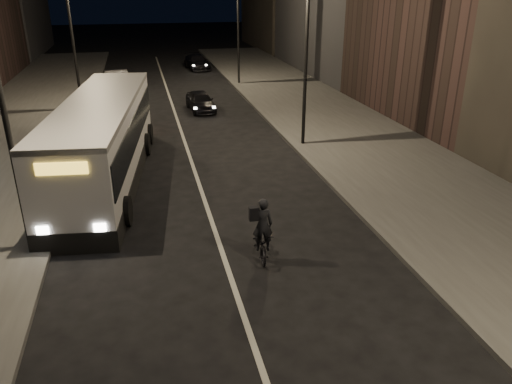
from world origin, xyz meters
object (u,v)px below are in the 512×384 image
city_bus (103,138)px  car_mid (116,80)px  streetlight_right_far (234,12)px  car_far (197,62)px  streetlight_right_mid (301,33)px  cyclist_on_bicycle (261,238)px  car_near (200,101)px  streetlight_left_far (75,21)px  streetlight_left_near (7,71)px

city_bus → car_mid: city_bus is taller
streetlight_right_far → car_mid: 10.05m
streetlight_right_far → car_far: bearing=103.6°
streetlight_right_mid → cyclist_on_bicycle: 11.78m
cyclist_on_bicycle → car_far: cyclist_on_bicycle is taller
city_bus → car_far: bearing=82.2°
streetlight_right_far → cyclist_on_bicycle: 26.69m
car_near → car_far: bearing=78.9°
streetlight_left_far → city_bus: streetlight_left_far is taller
streetlight_left_near → car_near: (6.96, 16.37, -4.75)m
streetlight_left_near → streetlight_left_far: size_ratio=1.00×
streetlight_right_mid → car_near: bearing=113.8°
city_bus → streetlight_right_far: bearing=71.0°
streetlight_right_far → car_near: 9.72m
streetlight_left_near → car_mid: streetlight_left_near is taller
streetlight_left_far → city_bus: 13.07m
streetlight_right_mid → streetlight_left_far: 14.62m
streetlight_right_far → car_near: streetlight_right_far is taller
streetlight_left_far → car_far: bearing=58.5°
streetlight_left_near → cyclist_on_bicycle: size_ratio=4.15×
streetlight_right_mid → car_near: 10.31m
streetlight_left_near → streetlight_left_far: 18.00m
city_bus → car_mid: size_ratio=2.72×
streetlight_right_far → car_mid: streetlight_right_far is taller
streetlight_left_near → streetlight_right_far: bearing=66.0°
streetlight_left_near → streetlight_left_far: same height
car_near → car_far: size_ratio=0.82×
car_far → city_bus: bearing=-111.1°
streetlight_left_near → city_bus: 6.83m
streetlight_left_near → car_near: size_ratio=2.28×
car_far → streetlight_left_near: bearing=-111.7°
city_bus → car_mid: bearing=96.9°
city_bus → car_near: size_ratio=3.48×
streetlight_right_far → cyclist_on_bicycle: (-4.25, -25.92, -4.71)m
streetlight_left_far → car_far: 17.30m
car_near → streetlight_right_mid: bearing=-71.1°
car_mid → car_far: bearing=-136.6°
car_near → car_mid: 9.37m
streetlight_right_far → streetlight_left_far: same height
streetlight_right_mid → car_mid: bearing=119.0°
streetlight_right_far → streetlight_left_far: 12.24m
streetlight_right_far → streetlight_left_far: (-10.66, -6.00, 0.00)m
car_far → streetlight_left_far: bearing=-128.0°
streetlight_left_near → cyclist_on_bicycle: bearing=-16.7°
cyclist_on_bicycle → streetlight_left_near: bearing=167.7°
car_mid → streetlight_right_far: bearing=173.3°
car_near → car_mid: (-5.23, 7.77, 0.15)m
car_near → car_mid: size_ratio=0.78×
streetlight_right_mid → streetlight_left_near: size_ratio=1.00×
streetlight_right_far → car_far: (-1.98, 8.19, -4.73)m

